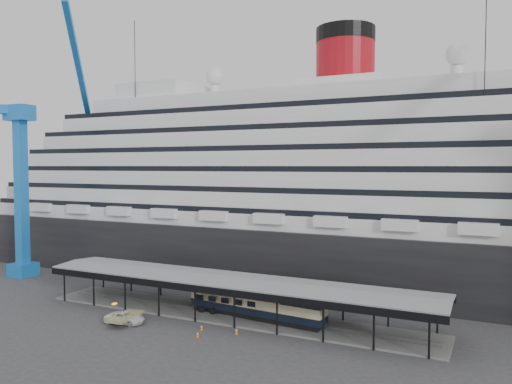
{
  "coord_description": "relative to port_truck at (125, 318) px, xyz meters",
  "views": [
    {
      "loc": [
        31.91,
        -53.1,
        20.23
      ],
      "look_at": [
        2.46,
        8.0,
        16.67
      ],
      "focal_mm": 35.0,
      "sensor_mm": 36.0,
      "label": 1
    }
  ],
  "objects": [
    {
      "name": "ground",
      "position": [
        10.67,
        3.6,
        -0.72
      ],
      "size": [
        200.0,
        200.0,
        0.0
      ],
      "primitive_type": "plane",
      "color": "#343436",
      "rests_on": "ground"
    },
    {
      "name": "cruise_ship",
      "position": [
        10.72,
        35.6,
        17.63
      ],
      "size": [
        130.0,
        30.0,
        43.9
      ],
      "color": "black",
      "rests_on": "ground"
    },
    {
      "name": "platform_canopy",
      "position": [
        10.67,
        8.6,
        1.64
      ],
      "size": [
        56.0,
        9.18,
        5.3
      ],
      "color": "slate",
      "rests_on": "ground"
    },
    {
      "name": "crane_blue",
      "position": [
        -34.44,
        14.22,
        19.24
      ],
      "size": [
        22.63,
        19.19,
        47.6
      ],
      "color": "blue",
      "rests_on": "ground"
    },
    {
      "name": "port_truck",
      "position": [
        0.0,
        0.0,
        0.0
      ],
      "size": [
        5.43,
        2.98,
        1.44
      ],
      "primitive_type": "imported",
      "rotation": [
        0.0,
        0.0,
        1.69
      ],
      "color": "silver",
      "rests_on": "ground"
    },
    {
      "name": "pullman_carriage",
      "position": [
        14.51,
        8.6,
        1.64
      ],
      "size": [
        19.69,
        4.48,
        19.18
      ],
      "rotation": [
        0.0,
        0.0,
        -0.1
      ],
      "color": "black",
      "rests_on": "ground"
    },
    {
      "name": "traffic_cone_left",
      "position": [
        10.3,
        2.03,
        -0.38
      ],
      "size": [
        0.46,
        0.46,
        0.69
      ],
      "rotation": [
        0.0,
        0.0,
        -0.36
      ],
      "color": "#EF5E0D",
      "rests_on": "ground"
    },
    {
      "name": "traffic_cone_mid",
      "position": [
        11.23,
        -0.34,
        -0.39
      ],
      "size": [
        0.4,
        0.4,
        0.67
      ],
      "rotation": [
        0.0,
        0.0,
        0.17
      ],
      "color": "#FB610D",
      "rests_on": "ground"
    },
    {
      "name": "traffic_cone_right",
      "position": [
        14.87,
        2.59,
        -0.34
      ],
      "size": [
        0.5,
        0.5,
        0.76
      ],
      "rotation": [
        0.0,
        0.0,
        -0.34
      ],
      "color": "orange",
      "rests_on": "ground"
    }
  ]
}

